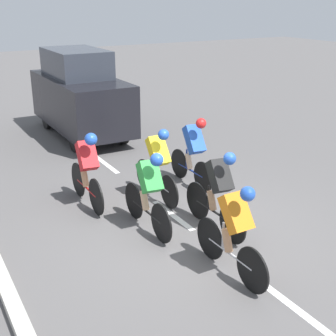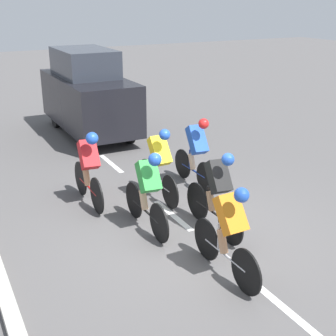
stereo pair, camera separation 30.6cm
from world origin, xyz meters
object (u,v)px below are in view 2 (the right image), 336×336
(cyclist_blue, at_px, (196,150))
(cyclist_green, at_px, (148,189))
(cyclist_orange, at_px, (229,229))
(support_car, at_px, (88,94))
(cyclist_red, at_px, (89,166))
(cyclist_yellow, at_px, (159,162))
(cyclist_black, at_px, (217,191))

(cyclist_blue, xyz_separation_m, cyclist_green, (1.75, 1.36, -0.03))
(cyclist_orange, xyz_separation_m, support_car, (-0.63, -8.02, 0.42))
(support_car, bearing_deg, cyclist_red, 71.63)
(cyclist_blue, bearing_deg, cyclist_red, -2.90)
(cyclist_red, relative_size, support_car, 0.41)
(cyclist_orange, bearing_deg, cyclist_red, -74.15)
(support_car, bearing_deg, cyclist_orange, 85.51)
(cyclist_blue, distance_m, cyclist_green, 2.21)
(cyclist_blue, bearing_deg, support_car, -81.48)
(cyclist_blue, bearing_deg, cyclist_yellow, 15.22)
(cyclist_blue, distance_m, cyclist_yellow, 1.03)
(cyclist_black, xyz_separation_m, cyclist_green, (0.99, -0.59, -0.00))
(cyclist_yellow, bearing_deg, support_car, -93.02)
(cyclist_yellow, relative_size, cyclist_green, 1.00)
(cyclist_black, distance_m, support_car, 6.79)
(cyclist_green, distance_m, support_car, 6.29)
(cyclist_black, bearing_deg, cyclist_yellow, -81.85)
(cyclist_black, relative_size, support_car, 0.42)
(cyclist_blue, bearing_deg, cyclist_orange, 66.97)
(cyclist_orange, bearing_deg, cyclist_yellow, -97.05)
(cyclist_blue, distance_m, cyclist_red, 2.29)
(cyclist_red, bearing_deg, cyclist_orange, 105.85)
(cyclist_yellow, bearing_deg, cyclist_red, -16.59)
(cyclist_yellow, bearing_deg, cyclist_blue, -164.78)
(cyclist_orange, height_order, cyclist_red, cyclist_red)
(cyclist_black, relative_size, cyclist_green, 1.02)
(cyclist_black, height_order, cyclist_yellow, cyclist_yellow)
(cyclist_green, height_order, support_car, support_car)
(cyclist_red, xyz_separation_m, cyclist_green, (-0.54, 1.47, -0.03))
(cyclist_blue, relative_size, cyclist_black, 0.93)
(cyclist_black, xyz_separation_m, cyclist_yellow, (0.24, -1.68, 0.02))
(cyclist_orange, xyz_separation_m, cyclist_red, (0.94, -3.30, 0.03))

